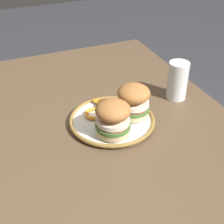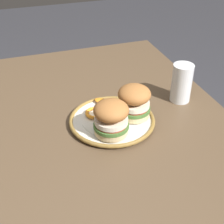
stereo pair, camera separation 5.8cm
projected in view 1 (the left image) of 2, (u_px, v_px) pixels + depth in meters
name	position (u px, v px, depth m)	size (l,w,h in m)	color
dining_table	(97.00, 150.00, 1.05)	(1.11, 0.83, 0.76)	brown
dinner_plate	(112.00, 120.00, 0.97)	(0.26, 0.26, 0.02)	silver
sandwich_half_left	(133.00, 100.00, 0.95)	(0.14, 0.14, 0.10)	beige
sandwich_half_right	(113.00, 117.00, 0.88)	(0.14, 0.14, 0.10)	beige
orange_peel_curled	(94.00, 114.00, 0.97)	(0.07, 0.07, 0.01)	orange
orange_peel_strip_long	(102.00, 102.00, 1.03)	(0.07, 0.07, 0.01)	orange
drinking_glass	(177.00, 83.00, 1.06)	(0.07, 0.07, 0.13)	white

